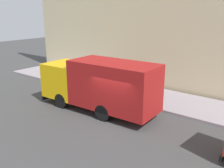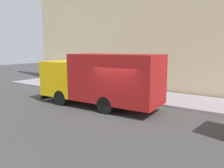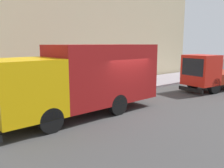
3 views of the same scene
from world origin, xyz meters
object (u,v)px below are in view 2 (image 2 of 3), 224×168
(pedestrian_walking, at_px, (121,79))
(pedestrian_standing, at_px, (133,85))
(pedestrian_third, at_px, (115,80))
(traffic_cone_orange, at_px, (79,85))
(street_sign_post, at_px, (129,76))
(large_utility_truck, at_px, (100,78))

(pedestrian_walking, bearing_deg, pedestrian_standing, 26.55)
(pedestrian_standing, bearing_deg, pedestrian_third, -14.33)
(pedestrian_standing, distance_m, traffic_cone_orange, 5.21)
(pedestrian_walking, distance_m, pedestrian_third, 0.87)
(pedestrian_third, relative_size, street_sign_post, 0.66)
(traffic_cone_orange, relative_size, street_sign_post, 0.29)
(pedestrian_third, bearing_deg, pedestrian_walking, -34.53)
(large_utility_truck, distance_m, pedestrian_standing, 3.21)
(large_utility_truck, height_order, pedestrian_standing, large_utility_truck)
(traffic_cone_orange, bearing_deg, street_sign_post, -95.31)
(traffic_cone_orange, height_order, street_sign_post, street_sign_post)
(pedestrian_walking, xyz_separation_m, street_sign_post, (-2.39, -2.13, 0.62))
(pedestrian_standing, bearing_deg, pedestrian_walking, -30.14)
(pedestrian_standing, bearing_deg, large_utility_truck, 91.79)
(pedestrian_walking, xyz_separation_m, pedestrian_third, (-0.87, 0.05, -0.01))
(pedestrian_standing, relative_size, traffic_cone_orange, 2.25)
(street_sign_post, bearing_deg, pedestrian_walking, 41.75)
(pedestrian_standing, xyz_separation_m, traffic_cone_orange, (0.03, 5.19, -0.49))
(pedestrian_third, bearing_deg, traffic_cone_orange, 78.86)
(large_utility_truck, height_order, traffic_cone_orange, large_utility_truck)
(pedestrian_walking, distance_m, pedestrian_standing, 2.96)
(pedestrian_third, distance_m, street_sign_post, 2.73)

